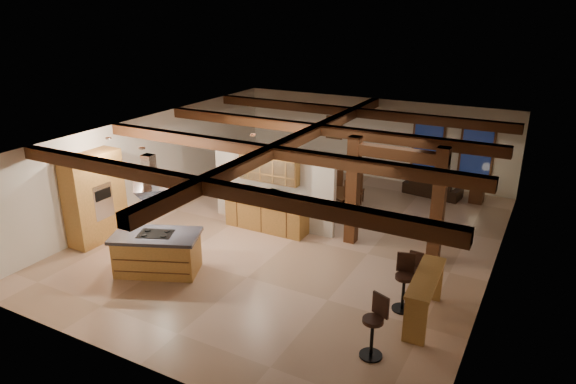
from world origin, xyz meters
name	(u,v)px	position (x,y,z in m)	size (l,w,h in m)	color
ground	(296,238)	(0.00, 0.00, 0.00)	(12.00, 12.00, 0.00)	tan
room_walls	(296,176)	(0.00, 0.00, 1.78)	(12.00, 12.00, 12.00)	beige
ceiling_beams	(297,140)	(0.00, 0.00, 2.76)	(10.00, 12.00, 0.28)	#412410
timber_posts	(395,186)	(2.50, 0.50, 1.76)	(2.50, 0.30, 2.90)	#412410
partition_wall	(273,189)	(-1.00, 0.50, 1.10)	(3.80, 0.18, 2.20)	beige
pantry_cabinet	(95,198)	(-4.67, -2.60, 1.20)	(0.67, 1.60, 2.40)	#AF7738
back_counter	(266,214)	(-1.00, 0.11, 0.48)	(2.50, 0.66, 0.94)	#AF7738
upper_display_cabinet	(269,165)	(-1.00, 0.31, 1.85)	(1.80, 0.36, 0.95)	#AF7738
range_hood	(152,202)	(-2.02, -3.24, 1.78)	(1.10, 1.10, 1.40)	silver
back_windows	(452,147)	(2.80, 5.93, 1.50)	(2.70, 0.07, 1.70)	#412410
framed_art	(334,128)	(-1.50, 5.94, 1.70)	(0.65, 0.05, 0.85)	#412410
recessed_cans	(169,140)	(-2.53, -1.93, 2.87)	(3.16, 2.46, 0.03)	silver
kitchen_island	(157,253)	(-2.02, -3.24, 0.50)	(2.27, 1.77, 1.00)	#AF7738
dining_table	(333,199)	(-0.02, 2.55, 0.28)	(1.62, 0.90, 0.57)	#412310
sofa	(433,188)	(2.48, 5.09, 0.27)	(1.86, 0.73, 0.54)	black
microwave	(274,195)	(-0.75, 0.11, 1.06)	(0.45, 0.30, 0.25)	#B7B7BC
bar_counter	(425,290)	(4.05, -2.22, 0.67)	(0.58, 1.91, 0.99)	#AF7738
side_table	(477,195)	(3.88, 5.12, 0.26)	(0.41, 0.41, 0.51)	#412410
table_lamp	(479,180)	(3.88, 5.12, 0.77)	(0.31, 0.31, 0.36)	black
bar_stool_a	(374,326)	(3.54, -3.78, 0.62)	(0.45, 0.47, 1.21)	black
bar_stool_b	(404,282)	(3.57, -2.03, 0.62)	(0.44, 0.46, 1.23)	black
bar_stool_c	(413,275)	(3.61, -1.46, 0.52)	(0.36, 0.36, 1.03)	black
dining_chairs	(333,190)	(-0.02, 2.55, 0.55)	(1.89, 1.89, 1.09)	#412410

